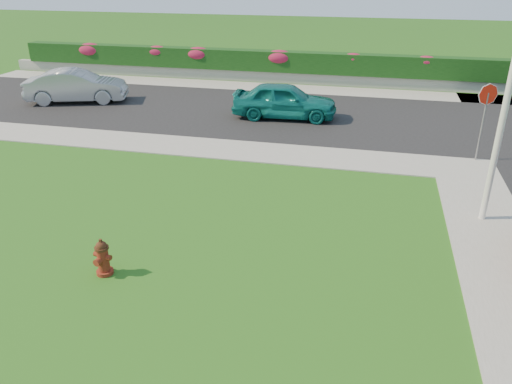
% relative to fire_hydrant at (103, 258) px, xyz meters
% --- Properties ---
extents(ground, '(120.00, 120.00, 0.00)m').
position_rel_fire_hydrant_xyz_m(ground, '(1.39, -0.84, -0.40)').
color(ground, black).
rests_on(ground, ground).
extents(street_far, '(26.00, 8.00, 0.04)m').
position_rel_fire_hydrant_xyz_m(street_far, '(-3.61, 13.16, -0.38)').
color(street_far, black).
rests_on(street_far, ground).
extents(sidewalk_far, '(24.00, 2.00, 0.04)m').
position_rel_fire_hydrant_xyz_m(sidewalk_far, '(-4.61, 8.16, -0.38)').
color(sidewalk_far, gray).
rests_on(sidewalk_far, ground).
extents(curb_corner, '(2.00, 2.00, 0.04)m').
position_rel_fire_hydrant_xyz_m(curb_corner, '(8.39, 8.16, -0.38)').
color(curb_corner, gray).
rests_on(curb_corner, ground).
extents(sidewalk_beyond, '(34.00, 2.00, 0.04)m').
position_rel_fire_hydrant_xyz_m(sidewalk_beyond, '(0.39, 18.16, -0.38)').
color(sidewalk_beyond, gray).
rests_on(sidewalk_beyond, ground).
extents(retaining_wall, '(34.00, 0.40, 0.60)m').
position_rel_fire_hydrant_xyz_m(retaining_wall, '(0.39, 19.66, -0.10)').
color(retaining_wall, gray).
rests_on(retaining_wall, ground).
extents(hedge, '(32.00, 0.90, 1.10)m').
position_rel_fire_hydrant_xyz_m(hedge, '(0.39, 19.76, 0.75)').
color(hedge, black).
rests_on(hedge, retaining_wall).
extents(fire_hydrant, '(0.44, 0.42, 0.84)m').
position_rel_fire_hydrant_xyz_m(fire_hydrant, '(0.00, 0.00, 0.00)').
color(fire_hydrant, '#561C0D').
rests_on(fire_hydrant, ground).
extents(sedan_teal, '(4.51, 2.05, 1.50)m').
position_rel_fire_hydrant_xyz_m(sedan_teal, '(1.60, 12.58, 0.39)').
color(sedan_teal, '#0D6963').
rests_on(sedan_teal, street_far).
extents(sedan_silver, '(4.89, 3.02, 1.52)m').
position_rel_fire_hydrant_xyz_m(sedan_silver, '(-8.52, 12.97, 0.40)').
color(sedan_silver, '#94969B').
rests_on(sedan_silver, street_far).
extents(utility_pole, '(0.16, 0.16, 6.18)m').
position_rel_fire_hydrant_xyz_m(utility_pole, '(8.31, 4.55, 2.69)').
color(utility_pole, silver).
rests_on(utility_pole, ground).
extents(stop_sign, '(0.65, 0.33, 2.63)m').
position_rel_fire_hydrant_xyz_m(stop_sign, '(8.83, 9.08, 1.56)').
color(stop_sign, slate).
rests_on(stop_sign, ground).
extents(flower_clump_a, '(1.57, 1.01, 0.79)m').
position_rel_fire_hydrant_xyz_m(flower_clump_a, '(-11.59, 19.66, 0.99)').
color(flower_clump_a, '#AA1D51').
rests_on(flower_clump_a, hedge).
extents(flower_clump_b, '(1.29, 0.83, 0.64)m').
position_rel_fire_hydrant_xyz_m(flower_clump_b, '(-7.26, 19.66, 1.04)').
color(flower_clump_b, '#AA1D51').
rests_on(flower_clump_b, hedge).
extents(flower_clump_c, '(1.50, 0.96, 0.75)m').
position_rel_fire_hydrant_xyz_m(flower_clump_c, '(-4.74, 19.66, 1.00)').
color(flower_clump_c, '#AA1D51').
rests_on(flower_clump_c, hedge).
extents(flower_clump_d, '(1.56, 1.00, 0.78)m').
position_rel_fire_hydrant_xyz_m(flower_clump_d, '(-0.01, 19.66, 0.99)').
color(flower_clump_d, '#AA1D51').
rests_on(flower_clump_d, hedge).
extents(flower_clump_e, '(1.12, 0.72, 0.56)m').
position_rel_fire_hydrant_xyz_m(flower_clump_e, '(4.01, 19.66, 1.08)').
color(flower_clump_e, '#AA1D51').
rests_on(flower_clump_e, hedge).
extents(flower_clump_f, '(1.14, 0.73, 0.57)m').
position_rel_fire_hydrant_xyz_m(flower_clump_f, '(7.75, 19.66, 1.07)').
color(flower_clump_f, '#AA1D51').
rests_on(flower_clump_f, hedge).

